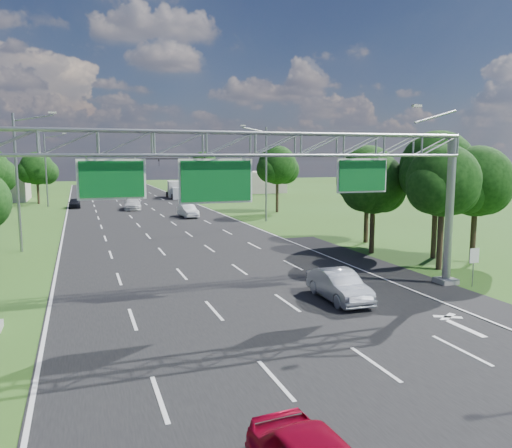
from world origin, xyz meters
name	(u,v)px	position (x,y,z in m)	size (l,w,h in m)	color
ground	(177,243)	(0.00, 30.00, 0.00)	(220.00, 220.00, 0.00)	#315519
road	(177,243)	(0.00, 30.00, 0.00)	(18.00, 180.00, 0.02)	black
road_flare	(404,277)	(10.20, 14.00, 0.00)	(3.00, 30.00, 0.02)	black
sign_gantry	(255,158)	(0.33, 12.00, 6.89)	(23.50, 1.00, 9.56)	gray
regulatory_sign	(474,259)	(12.40, 10.98, 1.51)	(0.60, 0.08, 2.10)	gray
traffic_signal	(182,168)	(7.48, 65.00, 5.17)	(12.21, 0.24, 7.00)	black
streetlight_l_near	(20,175)	(-11.30, 30.00, 5.58)	(2.97, 0.22, 10.16)	gray
streetlight_l_far	(47,166)	(-11.30, 65.00, 5.58)	(2.97, 0.22, 10.16)	gray
streetlight_r_mid	(264,169)	(11.30, 40.00, 5.58)	(2.97, 0.22, 10.16)	gray
tree_cluster_right	(417,180)	(14.80, 19.19, 5.31)	(9.91, 14.60, 8.68)	#2D2116
tree_verge_lc	(37,170)	(-12.92, 70.04, 4.98)	(5.76, 4.80, 7.62)	#2D2116
tree_verge_rd	(278,167)	(16.08, 48.04, 5.63)	(5.76, 4.80, 8.28)	#2D2116
tree_verge_re	(205,166)	(14.08, 78.04, 5.20)	(5.76, 4.80, 7.84)	#2D2116
building_right	(250,182)	(24.00, 82.00, 2.00)	(12.00, 9.00, 4.00)	#A49A89
silver_sedan	(339,285)	(4.36, 11.12, 0.74)	(1.56, 4.48, 1.47)	#A8ADB4
car_queue_a	(133,204)	(-0.77, 57.28, 0.75)	(2.11, 5.20, 1.51)	silver
car_queue_c	(74,203)	(-8.00, 62.11, 0.65)	(1.54, 3.84, 1.31)	black
car_queue_d	(188,211)	(4.39, 46.62, 0.71)	(1.50, 4.31, 1.42)	silver
box_truck	(175,190)	(8.00, 73.91, 1.35)	(2.75, 7.63, 2.81)	beige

